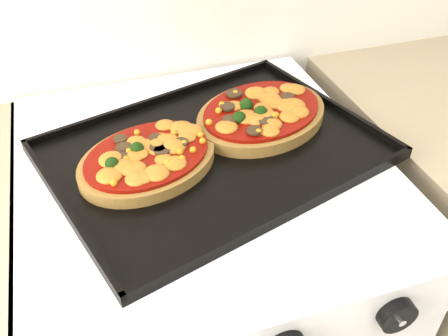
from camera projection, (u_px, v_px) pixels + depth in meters
name	position (u px, v px, depth m)	size (l,w,h in m)	color
stove	(207.00, 321.00, 1.10)	(0.60, 0.60, 0.91)	silver
knob_right	(397.00, 315.00, 0.65)	(0.05, 0.05, 0.02)	black
baking_tray	(215.00, 149.00, 0.82)	(0.52, 0.38, 0.02)	black
pizza_left	(148.00, 158.00, 0.78)	(0.23, 0.17, 0.03)	olive
pizza_right	(261.00, 113.00, 0.87)	(0.25, 0.19, 0.04)	olive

